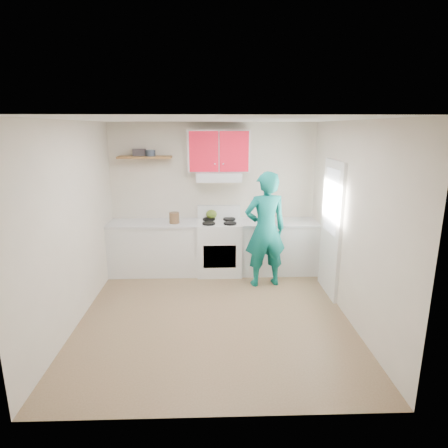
{
  "coord_description": "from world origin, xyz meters",
  "views": [
    {
      "loc": [
        -0.02,
        -4.72,
        2.51
      ],
      "look_at": [
        0.15,
        0.55,
        1.15
      ],
      "focal_mm": 30.15,
      "sensor_mm": 36.0,
      "label": 1
    }
  ],
  "objects_px": {
    "stove": "(219,247)",
    "person": "(265,230)",
    "tin": "(150,153)",
    "kettle": "(211,214)",
    "crock": "(174,218)"
  },
  "relations": [
    {
      "from": "kettle",
      "to": "tin",
      "type": "bearing_deg",
      "value": -177.76
    },
    {
      "from": "stove",
      "to": "kettle",
      "type": "relative_size",
      "value": 4.65
    },
    {
      "from": "kettle",
      "to": "person",
      "type": "height_order",
      "value": "person"
    },
    {
      "from": "stove",
      "to": "person",
      "type": "xyz_separation_m",
      "value": [
        0.72,
        -0.56,
        0.47
      ]
    },
    {
      "from": "stove",
      "to": "tin",
      "type": "xyz_separation_m",
      "value": [
        -1.15,
        0.15,
        1.63
      ]
    },
    {
      "from": "kettle",
      "to": "crock",
      "type": "bearing_deg",
      "value": -157.98
    },
    {
      "from": "tin",
      "to": "crock",
      "type": "bearing_deg",
      "value": -27.78
    },
    {
      "from": "kettle",
      "to": "crock",
      "type": "height_order",
      "value": "crock"
    },
    {
      "from": "tin",
      "to": "person",
      "type": "height_order",
      "value": "tin"
    },
    {
      "from": "tin",
      "to": "kettle",
      "type": "xyz_separation_m",
      "value": [
        1.02,
        0.1,
        -1.08
      ]
    },
    {
      "from": "crock",
      "to": "stove",
      "type": "bearing_deg",
      "value": 3.96
    },
    {
      "from": "kettle",
      "to": "person",
      "type": "bearing_deg",
      "value": -46.43
    },
    {
      "from": "stove",
      "to": "person",
      "type": "relative_size",
      "value": 0.49
    },
    {
      "from": "kettle",
      "to": "crock",
      "type": "relative_size",
      "value": 0.96
    },
    {
      "from": "stove",
      "to": "crock",
      "type": "xyz_separation_m",
      "value": [
        -0.77,
        -0.05,
        0.54
      ]
    }
  ]
}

